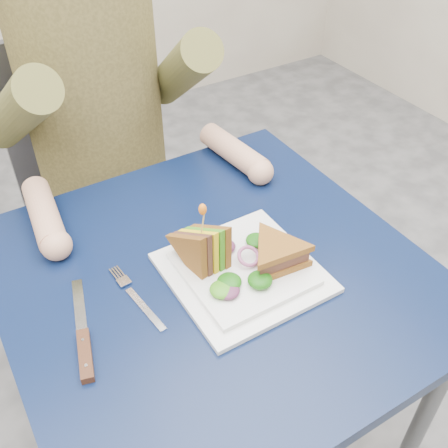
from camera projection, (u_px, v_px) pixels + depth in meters
table at (214, 299)px, 1.02m from camera, size 0.75×0.75×0.73m
chair at (98, 175)px, 1.53m from camera, size 0.42×0.40×0.93m
diner at (90, 66)px, 1.22m from camera, size 0.54×0.59×0.74m
plate at (243, 271)px, 0.96m from camera, size 0.26×0.26×0.02m
sandwich_flat at (277, 254)px, 0.94m from camera, size 0.14×0.14×0.05m
sandwich_upright at (204, 249)px, 0.93m from camera, size 0.09×0.14×0.14m
fork at (137, 299)px, 0.91m from camera, size 0.03×0.18×0.01m
knife at (84, 346)px, 0.83m from camera, size 0.07×0.22×0.02m
toothpick at (203, 222)px, 0.89m from camera, size 0.01×0.01×0.06m
toothpick_frill at (203, 209)px, 0.87m from camera, size 0.01×0.01×0.02m
lettuce_spill at (242, 258)px, 0.95m from camera, size 0.15×0.13×0.02m
onion_ring at (249, 256)px, 0.95m from camera, size 0.04×0.04×0.02m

